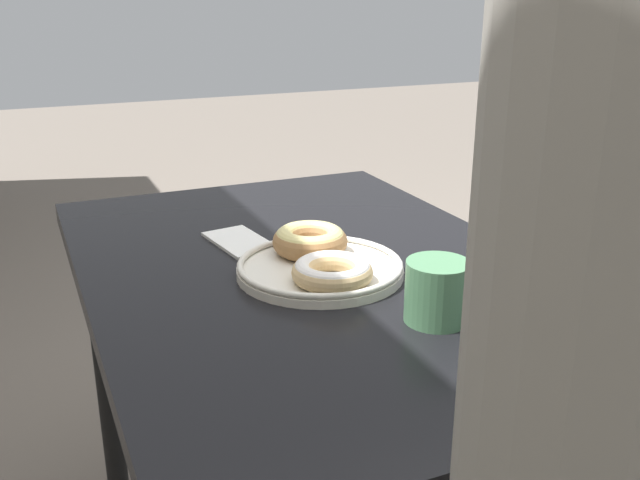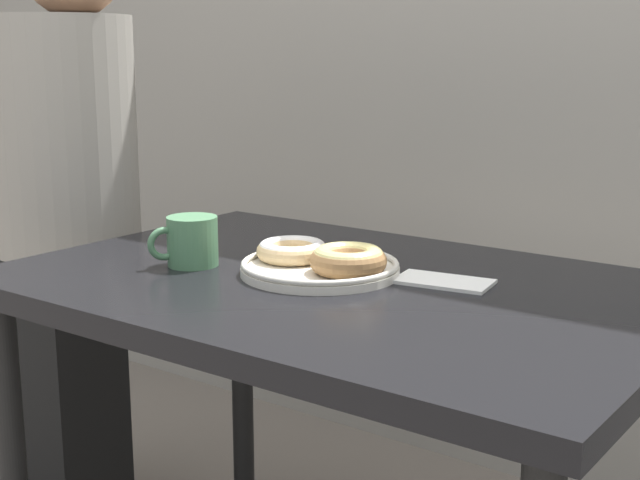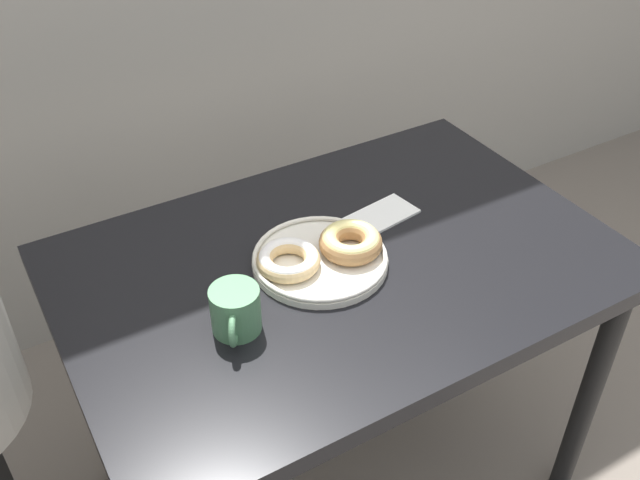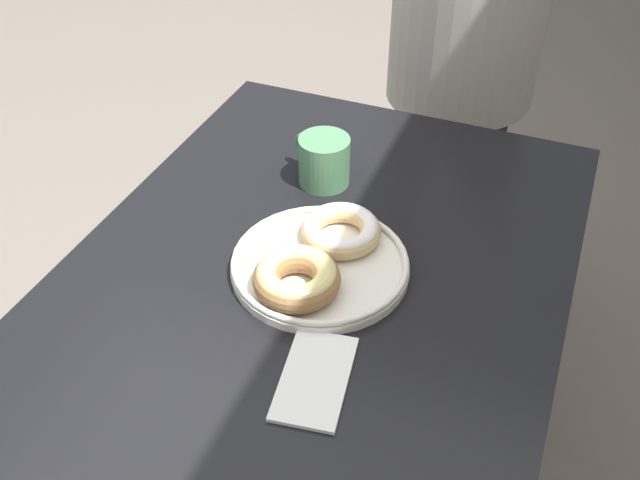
{
  "view_description": "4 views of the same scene",
  "coord_description": "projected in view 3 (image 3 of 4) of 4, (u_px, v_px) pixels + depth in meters",
  "views": [
    {
      "loc": [
        -1.03,
        0.65,
        1.18
      ],
      "look_at": [
        -0.04,
        0.22,
        0.8
      ],
      "focal_mm": 40.0,
      "sensor_mm": 36.0,
      "label": 1
    },
    {
      "loc": [
        0.83,
        -0.97,
        1.12
      ],
      "look_at": [
        -0.04,
        0.22,
        0.8
      ],
      "focal_mm": 50.0,
      "sensor_mm": 36.0,
      "label": 2
    },
    {
      "loc": [
        -0.6,
        -0.73,
        1.64
      ],
      "look_at": [
        -0.04,
        0.22,
        0.8
      ],
      "focal_mm": 40.0,
      "sensor_mm": 36.0,
      "label": 3
    },
    {
      "loc": [
        0.7,
        0.52,
        1.47
      ],
      "look_at": [
        -0.04,
        0.22,
        0.8
      ],
      "focal_mm": 40.0,
      "sensor_mm": 36.0,
      "label": 4
    }
  ],
  "objects": [
    {
      "name": "dining_table",
      "position": [
        340.0,
        290.0,
        1.49
      ],
      "size": [
        1.11,
        0.75,
        0.74
      ],
      "color": "black",
      "rests_on": "ground_plane"
    },
    {
      "name": "donut_plate",
      "position": [
        322.0,
        254.0,
        1.41
      ],
      "size": [
        0.3,
        0.27,
        0.06
      ],
      "color": "silver",
      "rests_on": "dining_table"
    },
    {
      "name": "coffee_mug",
      "position": [
        235.0,
        310.0,
        1.25
      ],
      "size": [
        0.09,
        0.12,
        0.09
      ],
      "color": "#4C7F56",
      "rests_on": "dining_table"
    },
    {
      "name": "napkin",
      "position": [
        381.0,
        215.0,
        1.55
      ],
      "size": [
        0.17,
        0.11,
        0.01
      ],
      "color": "white",
      "rests_on": "dining_table"
    }
  ]
}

